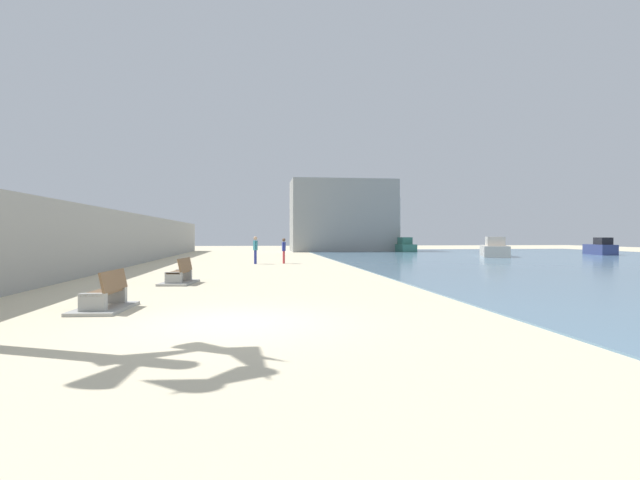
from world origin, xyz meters
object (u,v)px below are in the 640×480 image
at_px(person_walking, 255,248).
at_px(boat_far_left, 600,248).
at_px(boat_outer, 494,249).
at_px(person_standing, 284,249).
at_px(boat_mid_bay, 401,246).
at_px(bench_near, 105,301).
at_px(bench_far, 180,278).

xyz_separation_m(person_walking, boat_far_left, (32.18, 10.54, -0.39)).
relative_size(person_walking, boat_outer, 0.25).
distance_m(person_standing, boat_far_left, 32.02).
distance_m(boat_outer, boat_mid_bay, 14.13).
xyz_separation_m(bench_near, bench_far, (0.76, 6.56, 0.00)).
height_order(bench_near, person_walking, person_walking).
xyz_separation_m(person_walking, person_standing, (1.85, 0.28, -0.09)).
relative_size(bench_near, person_walking, 1.21).
xyz_separation_m(bench_near, boat_far_left, (35.73, 29.83, 0.43)).
relative_size(bench_far, person_standing, 1.33).
height_order(person_walking, boat_outer, person_walking).
height_order(person_standing, boat_mid_bay, boat_mid_bay).
relative_size(bench_near, boat_far_left, 0.49).
distance_m(bench_near, boat_mid_bay, 45.68).
distance_m(person_standing, boat_mid_bay, 25.96).
relative_size(boat_outer, boat_far_left, 1.61).
xyz_separation_m(bench_near, boat_outer, (24.08, 27.69, 0.44)).
xyz_separation_m(bench_far, person_standing, (4.64, 13.01, 0.73)).
distance_m(bench_far, boat_far_left, 42.00).
relative_size(person_walking, person_standing, 1.07).
xyz_separation_m(bench_far, person_walking, (2.79, 12.73, 0.82)).
bearing_deg(bench_far, bench_near, -96.65).
distance_m(bench_far, person_walking, 13.06).
bearing_deg(boat_mid_bay, person_walking, -126.63).
bearing_deg(bench_far, boat_far_left, 33.65).
bearing_deg(person_standing, boat_mid_bay, 56.27).
bearing_deg(boat_far_left, bench_near, -140.14).
height_order(bench_far, boat_outer, boat_outer).
bearing_deg(boat_mid_bay, bench_near, -115.71).
bearing_deg(person_standing, bench_near, -105.43).
bearing_deg(boat_outer, bench_far, -137.80).
relative_size(bench_near, boat_outer, 0.31).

